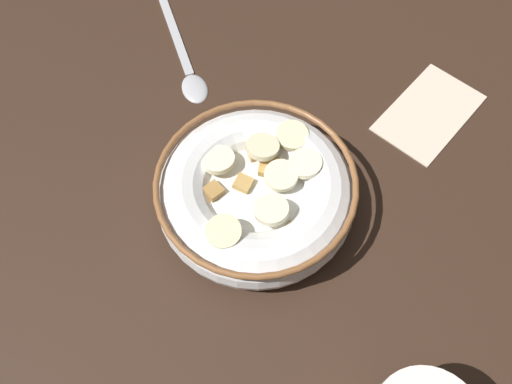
% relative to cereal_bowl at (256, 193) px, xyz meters
% --- Properties ---
extents(ground_plane, '(1.05, 1.05, 0.02)m').
position_rel_cereal_bowl_xyz_m(ground_plane, '(0.00, 0.00, -0.04)').
color(ground_plane, '#332116').
extents(cereal_bowl, '(0.19, 0.19, 0.06)m').
position_rel_cereal_bowl_xyz_m(cereal_bowl, '(0.00, 0.00, 0.00)').
color(cereal_bowl, white).
rests_on(cereal_bowl, ground_plane).
extents(spoon, '(0.10, 0.16, 0.01)m').
position_rel_cereal_bowl_xyz_m(spoon, '(-0.07, -0.18, -0.02)').
color(spoon, '#B7B7BC').
rests_on(spoon, ground_plane).
extents(folded_napkin, '(0.12, 0.08, 0.00)m').
position_rel_cereal_bowl_xyz_m(folded_napkin, '(-0.21, 0.06, -0.03)').
color(folded_napkin, beige).
rests_on(folded_napkin, ground_plane).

